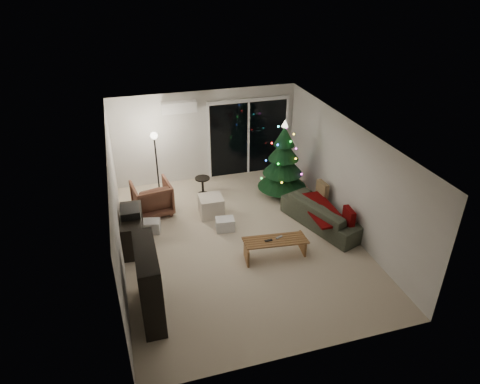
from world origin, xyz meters
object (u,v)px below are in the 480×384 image
(bookshelf, at_px, (139,284))
(armchair, at_px, (152,198))
(christmas_tree, at_px, (283,159))
(coffee_table, at_px, (275,248))
(sofa, at_px, (324,214))
(media_cabinet, at_px, (133,230))

(bookshelf, bearing_deg, armchair, 73.43)
(bookshelf, xyz_separation_m, armchair, (0.55, 3.39, -0.27))
(christmas_tree, bearing_deg, coffee_table, -114.21)
(sofa, distance_m, coffee_table, 1.70)
(coffee_table, bearing_deg, armchair, 138.71)
(armchair, bearing_deg, christmas_tree, 171.51)
(media_cabinet, xyz_separation_m, sofa, (4.30, -0.44, -0.07))
(christmas_tree, bearing_deg, bookshelf, -139.18)
(bookshelf, distance_m, media_cabinet, 2.17)
(bookshelf, relative_size, armchair, 1.50)
(armchair, xyz_separation_m, christmas_tree, (3.36, -0.01, 0.62))
(sofa, xyz_separation_m, coffee_table, (-1.50, -0.79, -0.10))
(media_cabinet, bearing_deg, armchair, 69.42)
(media_cabinet, bearing_deg, coffee_table, -20.38)
(sofa, height_order, coffee_table, sofa)
(armchair, distance_m, sofa, 4.11)
(bookshelf, relative_size, christmas_tree, 0.66)
(bookshelf, xyz_separation_m, christmas_tree, (3.91, 3.38, 0.35))
(media_cabinet, relative_size, christmas_tree, 0.59)
(bookshelf, height_order, sofa, bookshelf)
(media_cabinet, relative_size, armchair, 1.36)
(sofa, xyz_separation_m, christmas_tree, (-0.39, 1.67, 0.72))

